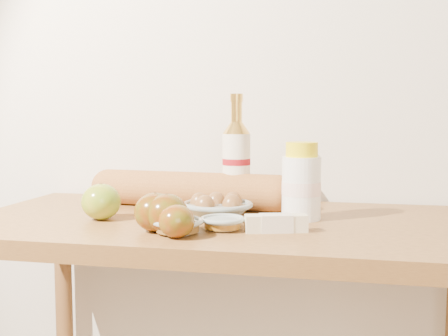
# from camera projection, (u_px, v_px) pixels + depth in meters

# --- Properties ---
(back_wall) EXTENTS (3.50, 0.02, 2.60)m
(back_wall) POSITION_uv_depth(u_px,v_px,m) (251.00, 56.00, 1.57)
(back_wall) COLOR silver
(back_wall) RESTS_ON ground
(table) EXTENTS (1.20, 0.60, 0.90)m
(table) POSITION_uv_depth(u_px,v_px,m) (227.00, 271.00, 1.30)
(table) COLOR olive
(table) RESTS_ON ground
(bourbon_bottle) EXTENTS (0.09, 0.09, 0.29)m
(bourbon_bottle) POSITION_uv_depth(u_px,v_px,m) (236.00, 162.00, 1.41)
(bourbon_bottle) COLOR #F0E3CB
(bourbon_bottle) RESTS_ON table
(cream_bottle) EXTENTS (0.12, 0.12, 0.18)m
(cream_bottle) POSITION_uv_depth(u_px,v_px,m) (301.00, 184.00, 1.27)
(cream_bottle) COLOR white
(cream_bottle) RESTS_ON table
(egg_bowl) EXTENTS (0.21, 0.21, 0.06)m
(egg_bowl) POSITION_uv_depth(u_px,v_px,m) (217.00, 208.00, 1.29)
(egg_bowl) COLOR gray
(egg_bowl) RESTS_ON table
(baguette) EXTENTS (0.56, 0.14, 0.09)m
(baguette) POSITION_uv_depth(u_px,v_px,m) (189.00, 190.00, 1.43)
(baguette) COLOR #B87538
(baguette) RESTS_ON table
(apple_yellowgreen) EXTENTS (0.11, 0.11, 0.08)m
(apple_yellowgreen) POSITION_uv_depth(u_px,v_px,m) (101.00, 202.00, 1.27)
(apple_yellowgreen) COLOR #A79721
(apple_yellowgreen) RESTS_ON table
(apple_redgreen_front) EXTENTS (0.08, 0.08, 0.07)m
(apple_redgreen_front) POSITION_uv_depth(u_px,v_px,m) (177.00, 221.00, 1.09)
(apple_redgreen_front) COLOR #8E0C07
(apple_redgreen_front) RESTS_ON table
(apple_redgreen_right) EXTENTS (0.10, 0.10, 0.08)m
(apple_redgreen_right) POSITION_uv_depth(u_px,v_px,m) (155.00, 212.00, 1.14)
(apple_redgreen_right) COLOR maroon
(apple_redgreen_right) RESTS_ON table
(sugar_bowl) EXTENTS (0.13, 0.13, 0.03)m
(sugar_bowl) POSITION_uv_depth(u_px,v_px,m) (178.00, 226.00, 1.12)
(sugar_bowl) COLOR #96A4A0
(sugar_bowl) RESTS_ON table
(syrup_bowl) EXTENTS (0.10, 0.10, 0.03)m
(syrup_bowl) POSITION_uv_depth(u_px,v_px,m) (223.00, 223.00, 1.16)
(syrup_bowl) COLOR gray
(syrup_bowl) RESTS_ON table
(butter_stick) EXTENTS (0.13, 0.07, 0.04)m
(butter_stick) POSITION_uv_depth(u_px,v_px,m) (276.00, 223.00, 1.14)
(butter_stick) COLOR beige
(butter_stick) RESTS_ON table
(apple_extra) EXTENTS (0.10, 0.10, 0.08)m
(apple_extra) POSITION_uv_depth(u_px,v_px,m) (167.00, 214.00, 1.13)
(apple_extra) COLOR maroon
(apple_extra) RESTS_ON table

